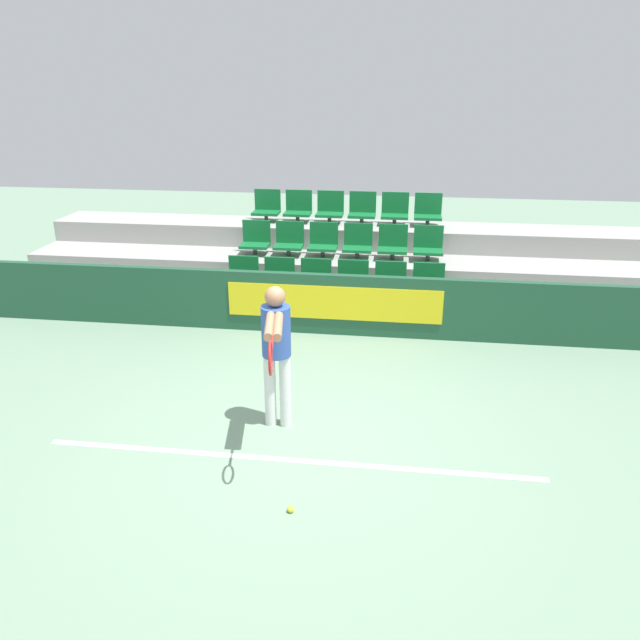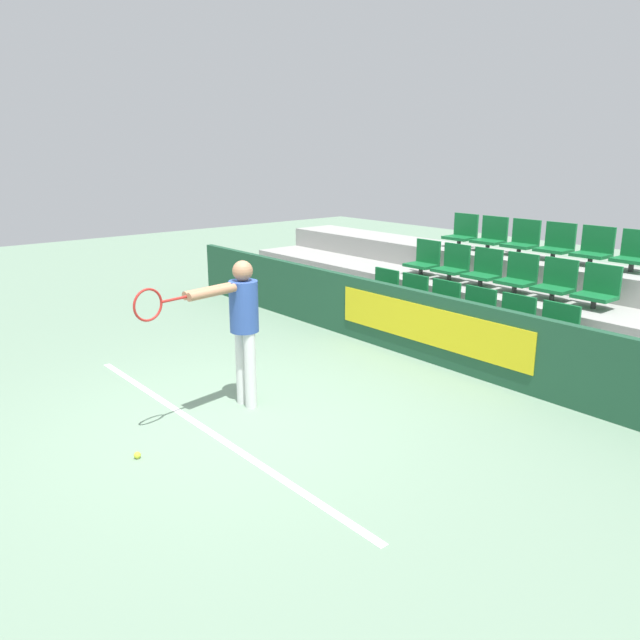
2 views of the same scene
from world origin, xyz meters
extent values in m
plane|color=gray|center=(0.00, 0.00, 0.00)|extent=(30.00, 30.00, 0.00)
cube|color=white|center=(0.00, -0.36, 0.00)|extent=(5.24, 0.08, 0.01)
cube|color=#1E4C33|center=(0.00, 3.10, 0.48)|extent=(11.48, 0.12, 0.95)
cube|color=yellow|center=(0.09, 3.03, 0.52)|extent=(3.26, 0.02, 0.52)
cube|color=#9E9E99|center=(0.00, 3.68, 0.19)|extent=(11.08, 0.99, 0.38)
cube|color=#9E9E99|center=(0.00, 4.67, 0.38)|extent=(11.08, 0.99, 0.76)
cube|color=#9E9E99|center=(0.00, 5.67, 0.57)|extent=(11.08, 0.99, 1.13)
cylinder|color=#333333|center=(-1.51, 3.73, 0.45)|extent=(0.07, 0.07, 0.14)
cube|color=#146B33|center=(-1.51, 3.73, 0.54)|extent=(0.50, 0.39, 0.05)
cube|color=#146B33|center=(-1.51, 3.90, 0.76)|extent=(0.50, 0.04, 0.39)
cylinder|color=#333333|center=(-0.91, 3.73, 0.45)|extent=(0.07, 0.07, 0.14)
cube|color=#146B33|center=(-0.91, 3.73, 0.54)|extent=(0.50, 0.39, 0.05)
cube|color=#146B33|center=(-0.91, 3.90, 0.76)|extent=(0.50, 0.04, 0.39)
cylinder|color=#333333|center=(-0.30, 3.73, 0.45)|extent=(0.07, 0.07, 0.14)
cube|color=#146B33|center=(-0.30, 3.73, 0.54)|extent=(0.50, 0.39, 0.05)
cube|color=#146B33|center=(-0.30, 3.90, 0.76)|extent=(0.50, 0.04, 0.39)
cylinder|color=#333333|center=(0.30, 3.73, 0.45)|extent=(0.07, 0.07, 0.14)
cube|color=#146B33|center=(0.30, 3.73, 0.54)|extent=(0.50, 0.39, 0.05)
cube|color=#146B33|center=(0.30, 3.90, 0.76)|extent=(0.50, 0.04, 0.39)
cylinder|color=#333333|center=(0.91, 3.73, 0.45)|extent=(0.07, 0.07, 0.14)
cube|color=#146B33|center=(0.91, 3.73, 0.54)|extent=(0.50, 0.39, 0.05)
cube|color=#146B33|center=(0.91, 3.90, 0.76)|extent=(0.50, 0.04, 0.39)
cylinder|color=#333333|center=(1.51, 3.73, 0.45)|extent=(0.07, 0.07, 0.14)
cube|color=#146B33|center=(1.51, 3.73, 0.54)|extent=(0.50, 0.39, 0.05)
cube|color=#146B33|center=(1.51, 3.90, 0.76)|extent=(0.50, 0.04, 0.39)
cylinder|color=#333333|center=(-1.51, 4.72, 0.83)|extent=(0.07, 0.07, 0.14)
cube|color=#146B33|center=(-1.51, 4.72, 0.92)|extent=(0.50, 0.39, 0.05)
cube|color=#146B33|center=(-1.51, 4.90, 1.14)|extent=(0.50, 0.04, 0.39)
cylinder|color=#333333|center=(-0.91, 4.72, 0.83)|extent=(0.07, 0.07, 0.14)
cube|color=#146B33|center=(-0.91, 4.72, 0.92)|extent=(0.50, 0.39, 0.05)
cube|color=#146B33|center=(-0.91, 4.90, 1.14)|extent=(0.50, 0.04, 0.39)
cylinder|color=#333333|center=(-0.30, 4.72, 0.83)|extent=(0.07, 0.07, 0.14)
cube|color=#146B33|center=(-0.30, 4.72, 0.92)|extent=(0.50, 0.39, 0.05)
cube|color=#146B33|center=(-0.30, 4.90, 1.14)|extent=(0.50, 0.04, 0.39)
cylinder|color=#333333|center=(0.30, 4.72, 0.83)|extent=(0.07, 0.07, 0.14)
cube|color=#146B33|center=(0.30, 4.72, 0.92)|extent=(0.50, 0.39, 0.05)
cube|color=#146B33|center=(0.30, 4.90, 1.14)|extent=(0.50, 0.04, 0.39)
cylinder|color=#333333|center=(0.91, 4.72, 0.83)|extent=(0.07, 0.07, 0.14)
cube|color=#146B33|center=(0.91, 4.72, 0.92)|extent=(0.50, 0.39, 0.05)
cube|color=#146B33|center=(0.91, 4.90, 1.14)|extent=(0.50, 0.04, 0.39)
cylinder|color=#333333|center=(1.51, 4.72, 0.83)|extent=(0.07, 0.07, 0.14)
cube|color=#146B33|center=(1.51, 4.72, 0.92)|extent=(0.50, 0.39, 0.05)
cube|color=#146B33|center=(1.51, 4.90, 1.14)|extent=(0.50, 0.04, 0.39)
cylinder|color=#333333|center=(-1.51, 5.72, 1.20)|extent=(0.07, 0.07, 0.14)
cube|color=#146B33|center=(-1.51, 5.72, 1.30)|extent=(0.50, 0.39, 0.05)
cube|color=#146B33|center=(-1.51, 5.89, 1.52)|extent=(0.50, 0.04, 0.39)
cylinder|color=#333333|center=(-0.91, 5.72, 1.20)|extent=(0.07, 0.07, 0.14)
cube|color=#146B33|center=(-0.91, 5.72, 1.30)|extent=(0.50, 0.39, 0.05)
cube|color=#146B33|center=(-0.91, 5.89, 1.52)|extent=(0.50, 0.04, 0.39)
cylinder|color=#333333|center=(-0.30, 5.72, 1.20)|extent=(0.07, 0.07, 0.14)
cube|color=#146B33|center=(-0.30, 5.72, 1.30)|extent=(0.50, 0.39, 0.05)
cube|color=#146B33|center=(-0.30, 5.89, 1.52)|extent=(0.50, 0.04, 0.39)
cylinder|color=#333333|center=(0.30, 5.72, 1.20)|extent=(0.07, 0.07, 0.14)
cube|color=#146B33|center=(0.30, 5.72, 1.30)|extent=(0.50, 0.39, 0.05)
cube|color=#146B33|center=(0.30, 5.89, 1.52)|extent=(0.50, 0.04, 0.39)
cylinder|color=#333333|center=(0.91, 5.72, 1.20)|extent=(0.07, 0.07, 0.14)
cube|color=#146B33|center=(0.91, 5.72, 1.30)|extent=(0.50, 0.39, 0.05)
cube|color=#146B33|center=(0.91, 5.89, 1.52)|extent=(0.50, 0.04, 0.39)
cylinder|color=#333333|center=(1.51, 5.72, 1.20)|extent=(0.07, 0.07, 0.14)
cube|color=#146B33|center=(1.51, 5.72, 1.30)|extent=(0.50, 0.39, 0.05)
cube|color=#146B33|center=(1.51, 5.89, 1.52)|extent=(0.50, 0.04, 0.39)
cylinder|color=silver|center=(-0.33, 0.33, 0.44)|extent=(0.13, 0.13, 0.87)
cylinder|color=silver|center=(-0.15, 0.33, 0.44)|extent=(0.13, 0.13, 0.87)
cylinder|color=#2D4C99|center=(-0.24, 0.33, 1.16)|extent=(0.32, 0.32, 0.57)
sphere|color=#9E7051|center=(-0.24, 0.33, 1.55)|extent=(0.22, 0.22, 0.22)
cylinder|color=#9E7051|center=(-0.21, -0.12, 1.40)|extent=(0.19, 0.60, 0.09)
cylinder|color=#9E7051|center=(-0.12, -0.12, 1.40)|extent=(0.19, 0.60, 0.09)
cylinder|color=#AD231E|center=(-0.10, -0.56, 1.40)|extent=(0.08, 0.30, 0.03)
torus|color=#AD231E|center=(-0.05, -0.86, 1.40)|extent=(0.08, 0.32, 0.32)
sphere|color=#CCDB33|center=(0.17, -1.17, 0.03)|extent=(0.07, 0.07, 0.07)
camera|label=1|loc=(1.05, -5.77, 3.74)|focal=35.00mm
camera|label=2|loc=(5.35, -3.27, 2.82)|focal=35.00mm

